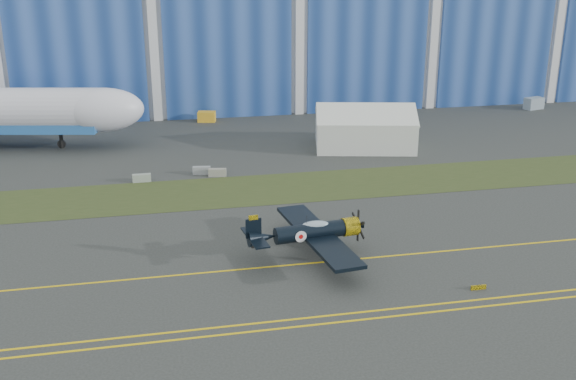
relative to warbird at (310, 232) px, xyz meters
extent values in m
plane|color=#373A38|center=(-11.09, 3.53, -2.14)|extent=(260.00, 260.00, 0.00)
cube|color=#475128|center=(-11.09, 17.53, -2.12)|extent=(260.00, 10.00, 0.02)
cube|color=silver|center=(-11.09, 75.53, 12.86)|extent=(220.00, 45.00, 30.00)
cube|color=navy|center=(-11.09, 52.73, 7.86)|extent=(220.00, 0.60, 20.00)
cube|color=yellow|center=(-11.09, -1.47, -2.13)|extent=(200.00, 0.20, 0.02)
cube|color=yellow|center=(-11.09, -10.97, -2.13)|extent=(80.00, 0.20, 0.02)
cube|color=yellow|center=(-11.09, -9.97, -2.13)|extent=(80.00, 0.20, 0.02)
cube|color=yellow|center=(10.91, -8.47, -1.96)|extent=(1.20, 0.15, 0.35)
cube|color=silver|center=(-22.75, 49.78, -0.88)|extent=(6.04, 2.98, 2.52)
cube|color=yellow|center=(-3.95, 50.38, -1.37)|extent=(2.92, 2.16, 1.53)
cube|color=gray|center=(49.36, 48.44, -1.20)|extent=(3.46, 2.47, 1.87)
cube|color=gray|center=(-13.65, 22.73, -1.69)|extent=(2.00, 0.61, 0.90)
cube|color=gray|center=(-6.94, 24.24, -1.69)|extent=(2.06, 0.87, 0.90)
cube|color=gray|center=(-5.26, 23.05, -1.69)|extent=(2.07, 0.93, 0.90)
camera|label=1|loc=(-12.24, -49.75, 21.34)|focal=42.00mm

